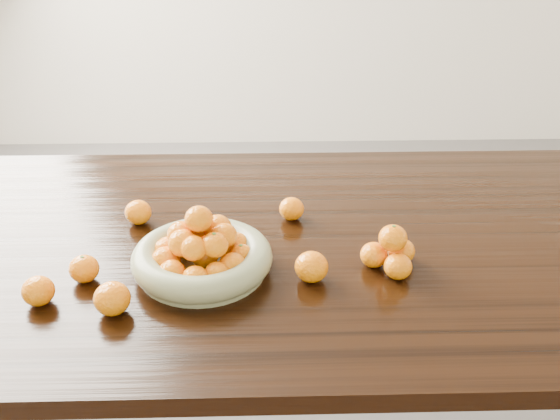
{
  "coord_description": "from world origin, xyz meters",
  "views": [
    {
      "loc": [
        -0.06,
        -1.23,
        1.47
      ],
      "look_at": [
        -0.03,
        -0.02,
        0.83
      ],
      "focal_mm": 40.0,
      "sensor_mm": 36.0,
      "label": 1
    }
  ],
  "objects_px": {
    "fruit_bowl": "(202,254)",
    "dining_table": "(291,270)",
    "orange_pyramid": "(391,252)",
    "loose_orange_0": "(84,269)"
  },
  "relations": [
    {
      "from": "dining_table",
      "to": "orange_pyramid",
      "type": "bearing_deg",
      "value": -34.31
    },
    {
      "from": "fruit_bowl",
      "to": "orange_pyramid",
      "type": "relative_size",
      "value": 2.45
    },
    {
      "from": "orange_pyramid",
      "to": "loose_orange_0",
      "type": "xyz_separation_m",
      "value": [
        -0.63,
        -0.03,
        -0.01
      ]
    },
    {
      "from": "fruit_bowl",
      "to": "loose_orange_0",
      "type": "bearing_deg",
      "value": -173.13
    },
    {
      "from": "dining_table",
      "to": "fruit_bowl",
      "type": "bearing_deg",
      "value": -144.49
    },
    {
      "from": "orange_pyramid",
      "to": "fruit_bowl",
      "type": "bearing_deg",
      "value": -179.99
    },
    {
      "from": "loose_orange_0",
      "to": "orange_pyramid",
      "type": "bearing_deg",
      "value": 2.59
    },
    {
      "from": "dining_table",
      "to": "fruit_bowl",
      "type": "height_order",
      "value": "fruit_bowl"
    },
    {
      "from": "orange_pyramid",
      "to": "loose_orange_0",
      "type": "height_order",
      "value": "orange_pyramid"
    },
    {
      "from": "fruit_bowl",
      "to": "dining_table",
      "type": "bearing_deg",
      "value": 35.51
    }
  ]
}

